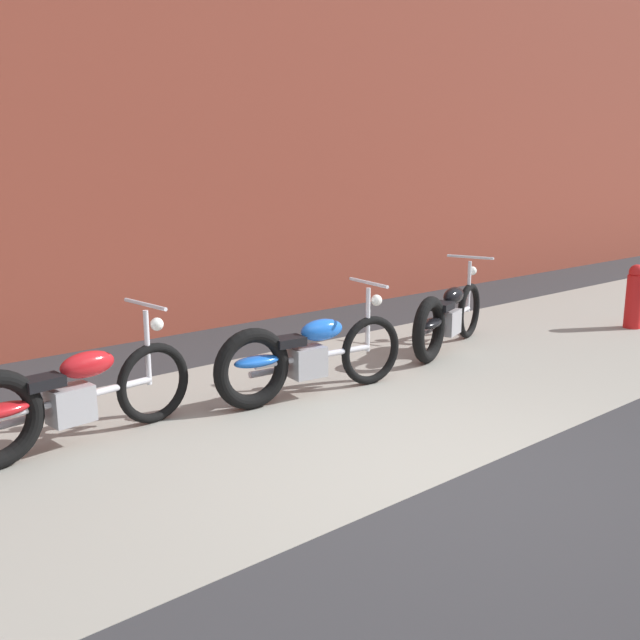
% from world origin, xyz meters
% --- Properties ---
extents(ground_plane, '(80.00, 80.00, 0.00)m').
position_xyz_m(ground_plane, '(0.00, 0.00, 0.00)').
color(ground_plane, '#2D2D30').
extents(sidewalk_slab, '(36.00, 3.50, 0.01)m').
position_xyz_m(sidewalk_slab, '(0.00, 1.75, 0.00)').
color(sidewalk_slab, gray).
rests_on(sidewalk_slab, ground).
extents(brick_building_wall, '(36.00, 0.50, 5.96)m').
position_xyz_m(brick_building_wall, '(0.00, 5.20, 2.98)').
color(brick_building_wall, brown).
rests_on(brick_building_wall, ground).
extents(motorcycle_red, '(2.00, 0.58, 1.03)m').
position_xyz_m(motorcycle_red, '(-1.87, 2.22, 0.40)').
color(motorcycle_red, black).
rests_on(motorcycle_red, ground).
extents(motorcycle_blue, '(2.00, 0.61, 1.03)m').
position_xyz_m(motorcycle_blue, '(0.24, 2.00, 0.40)').
color(motorcycle_blue, black).
rests_on(motorcycle_blue, ground).
extents(motorcycle_black, '(1.92, 0.89, 1.03)m').
position_xyz_m(motorcycle_black, '(2.51, 2.23, 0.40)').
color(motorcycle_black, black).
rests_on(motorcycle_black, ground).
extents(fire_hydrant, '(0.22, 0.22, 0.84)m').
position_xyz_m(fire_hydrant, '(5.35, 1.45, 0.42)').
color(fire_hydrant, red).
rests_on(fire_hydrant, ground).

